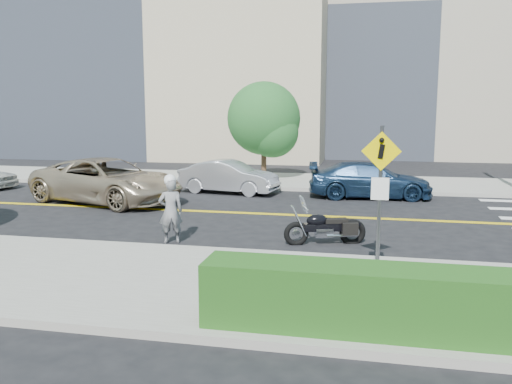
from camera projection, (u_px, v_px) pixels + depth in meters
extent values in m
plane|color=black|center=(246.00, 213.00, 18.07)|extent=(120.00, 120.00, 0.00)
cube|color=#9E9B91|center=(162.00, 281.00, 10.81)|extent=(60.00, 5.00, 0.15)
cube|color=#9E9B91|center=(282.00, 181.00, 25.30)|extent=(60.00, 5.00, 0.15)
cube|color=#A39984|center=(430.00, 18.00, 39.98)|extent=(18.00, 14.00, 20.00)
cube|color=#235619|center=(508.00, 309.00, 7.75)|extent=(9.00, 0.90, 1.00)
cylinder|color=#4C4C51|center=(380.00, 201.00, 10.86)|extent=(0.08, 0.08, 3.00)
cube|color=#F9D800|center=(381.00, 151.00, 10.67)|extent=(0.78, 0.03, 0.78)
cube|color=white|center=(380.00, 189.00, 10.79)|extent=(0.35, 0.03, 0.45)
imported|color=silver|center=(171.00, 211.00, 14.00)|extent=(0.73, 0.62, 1.70)
sphere|color=white|center=(170.00, 180.00, 13.88)|extent=(0.31, 0.31, 0.31)
imported|color=tan|center=(107.00, 181.00, 19.95)|extent=(6.44, 4.36, 1.64)
imported|color=#AEAFB6|center=(229.00, 177.00, 22.17)|extent=(4.25, 2.06, 1.34)
imported|color=navy|center=(370.00, 180.00, 21.05)|extent=(4.89, 2.38, 1.37)
cylinder|color=#382619|center=(264.00, 141.00, 25.49)|extent=(0.25, 0.25, 3.81)
sphere|color=#1C591E|center=(264.00, 118.00, 25.33)|extent=(3.43, 3.43, 3.43)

